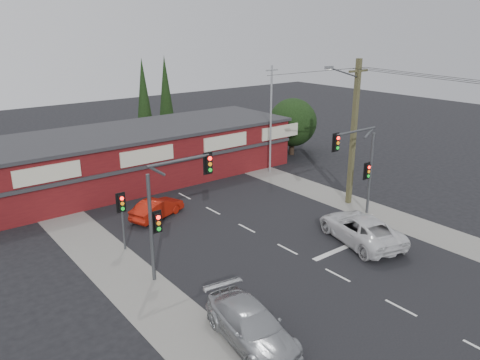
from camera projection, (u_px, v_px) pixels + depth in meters
ground at (291, 252)px, 26.12m from camera, size 120.00×120.00×0.00m
road_strip at (237, 223)px, 29.86m from camera, size 14.00×70.00×0.01m
verge_left at (111, 263)px, 24.88m from camera, size 3.00×70.00×0.02m
verge_right at (327, 195)px, 34.83m from camera, size 3.00×70.00×0.02m
stop_line at (353, 244)px, 27.04m from camera, size 6.50×0.35×0.01m
white_suv at (361, 229)px, 27.11m from camera, size 4.15×6.35×1.62m
silver_suv at (251, 326)px, 18.43m from camera, size 2.81×5.40×1.50m
red_sedan at (157, 208)px, 30.57m from camera, size 4.20×2.70×1.31m
lane_dashes at (337, 275)px, 23.62m from camera, size 0.12×30.93×0.01m
shop_building at (136, 155)px, 37.57m from camera, size 27.30×8.40×4.22m
tree_cluster at (291, 124)px, 45.36m from camera, size 5.90×5.10×5.50m
conifer_near at (144, 98)px, 44.40m from camera, size 1.80×1.80×9.25m
conifer_far at (166, 93)px, 47.94m from camera, size 1.80×1.80×9.25m
traffic_mast_left at (170, 201)px, 22.63m from camera, size 3.77×0.27×5.97m
traffic_mast_right at (361, 159)px, 29.65m from camera, size 3.96×0.27×5.97m
pedestal_signal at (122, 210)px, 25.64m from camera, size 0.55×0.27×3.38m
utility_pole at (353, 129)px, 31.56m from camera, size 4.38×0.59×10.00m
steel_pole at (271, 118)px, 38.89m from camera, size 1.20×0.16×9.00m
power_lines at (436, 81)px, 26.40m from camera, size 2.01×29.00×1.22m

